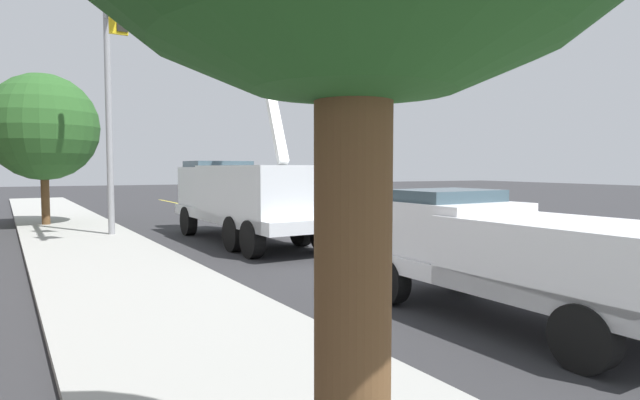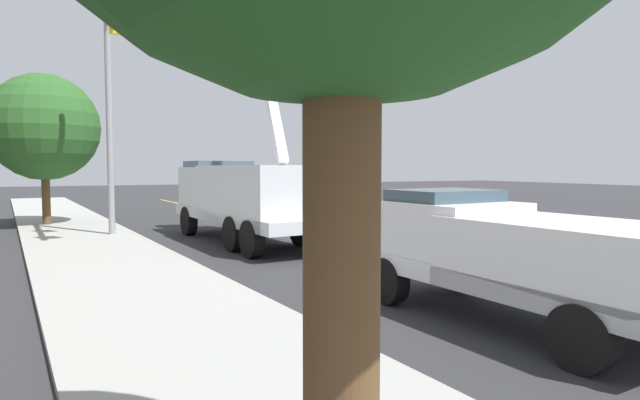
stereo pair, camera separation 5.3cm
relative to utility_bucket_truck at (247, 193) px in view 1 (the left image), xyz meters
name	(u,v)px [view 1 (the left image)]	position (x,y,z in m)	size (l,w,h in m)	color
ground	(342,237)	(-0.25, -3.39, -1.62)	(120.00, 120.00, 0.00)	#2D2D30
sidewalk_far_side	(100,255)	(-1.16, 4.54, -1.56)	(60.00, 3.60, 0.12)	#9E9E99
lane_centre_stripe	(342,237)	(-0.25, -3.39, -1.61)	(50.00, 0.16, 0.01)	yellow
utility_bucket_truck	(247,193)	(0.00, 0.00, 0.00)	(8.43, 3.42, 7.13)	silver
service_pickup_truck	(512,252)	(-10.47, -1.18, -0.50)	(5.80, 2.73, 2.06)	white
passing_minivan	(305,198)	(7.04, -5.09, -0.64)	(4.99, 2.44, 1.69)	black
traffic_cone_mid_front	(388,244)	(-4.61, -2.55, -1.23)	(0.40, 0.40, 0.78)	black
traffic_cone_mid_rear	(246,218)	(4.38, -1.27, -1.25)	(0.40, 0.40, 0.75)	black
traffic_signal_mast	(116,66)	(1.68, 3.84, 4.12)	(5.22, 0.86, 8.76)	gray
street_tree_right	(43,127)	(7.52, 6.28, 2.47)	(4.33, 4.33, 6.26)	brown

